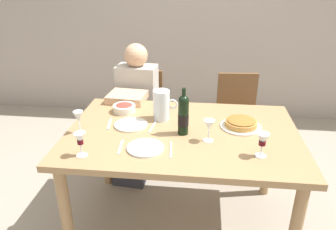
{
  "coord_description": "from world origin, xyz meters",
  "views": [
    {
      "loc": [
        0.11,
        -1.88,
        1.73
      ],
      "look_at": [
        -0.09,
        -0.02,
        0.88
      ],
      "focal_mm": 34.7,
      "sensor_mm": 36.0,
      "label": 1
    }
  ],
  "objects_px": {
    "diner_left": "(134,109)",
    "chair_right": "(237,116)",
    "wine_glass_left_diner": "(263,141)",
    "chair_left": "(142,111)",
    "water_pitcher": "(162,107)",
    "dinner_plate_left_setting": "(145,148)",
    "wine_glass_centre": "(80,140)",
    "wine_glass_spare": "(79,118)",
    "dining_table": "(182,143)",
    "baked_tart": "(241,123)",
    "wine_glass_right_diner": "(209,126)",
    "salad_bowl": "(124,108)",
    "wine_bottle": "(183,115)",
    "dinner_plate_right_setting": "(131,125)"
  },
  "relations": [
    {
      "from": "diner_left",
      "to": "chair_right",
      "type": "xyz_separation_m",
      "value": [
        0.9,
        0.22,
        -0.12
      ]
    },
    {
      "from": "wine_glass_left_diner",
      "to": "chair_left",
      "type": "distance_m",
      "value": 1.5
    },
    {
      "from": "water_pitcher",
      "to": "chair_left",
      "type": "xyz_separation_m",
      "value": [
        -0.28,
        0.71,
        -0.36
      ]
    },
    {
      "from": "dinner_plate_left_setting",
      "to": "diner_left",
      "type": "xyz_separation_m",
      "value": [
        -0.26,
        0.9,
        -0.15
      ]
    },
    {
      "from": "water_pitcher",
      "to": "wine_glass_centre",
      "type": "relative_size",
      "value": 1.49
    },
    {
      "from": "wine_glass_spare",
      "to": "wine_glass_centre",
      "type": "bearing_deg",
      "value": -68.21
    },
    {
      "from": "dining_table",
      "to": "baked_tart",
      "type": "xyz_separation_m",
      "value": [
        0.38,
        0.1,
        0.12
      ]
    },
    {
      "from": "baked_tart",
      "to": "wine_glass_spare",
      "type": "bearing_deg",
      "value": -169.3
    },
    {
      "from": "wine_glass_right_diner",
      "to": "dinner_plate_left_setting",
      "type": "relative_size",
      "value": 0.64
    },
    {
      "from": "wine_glass_spare",
      "to": "dining_table",
      "type": "bearing_deg",
      "value": 8.31
    },
    {
      "from": "wine_glass_right_diner",
      "to": "diner_left",
      "type": "relative_size",
      "value": 0.12
    },
    {
      "from": "dining_table",
      "to": "chair_left",
      "type": "distance_m",
      "value": 1.0
    },
    {
      "from": "salad_bowl",
      "to": "wine_glass_centre",
      "type": "distance_m",
      "value": 0.64
    },
    {
      "from": "wine_bottle",
      "to": "water_pitcher",
      "type": "distance_m",
      "value": 0.26
    },
    {
      "from": "salad_bowl",
      "to": "chair_right",
      "type": "bearing_deg",
      "value": 34.03
    },
    {
      "from": "wine_glass_spare",
      "to": "salad_bowl",
      "type": "bearing_deg",
      "value": 60.41
    },
    {
      "from": "wine_glass_spare",
      "to": "diner_left",
      "type": "distance_m",
      "value": 0.8
    },
    {
      "from": "dinner_plate_left_setting",
      "to": "dinner_plate_right_setting",
      "type": "xyz_separation_m",
      "value": [
        -0.15,
        0.29,
        0.0
      ]
    },
    {
      "from": "salad_bowl",
      "to": "chair_left",
      "type": "bearing_deg",
      "value": 89.43
    },
    {
      "from": "wine_glass_right_diner",
      "to": "dinner_plate_right_setting",
      "type": "xyz_separation_m",
      "value": [
        -0.52,
        0.16,
        -0.1
      ]
    },
    {
      "from": "salad_bowl",
      "to": "wine_glass_centre",
      "type": "height_order",
      "value": "wine_glass_centre"
    },
    {
      "from": "salad_bowl",
      "to": "wine_bottle",
      "type": "bearing_deg",
      "value": -33.32
    },
    {
      "from": "dining_table",
      "to": "wine_glass_centre",
      "type": "distance_m",
      "value": 0.68
    },
    {
      "from": "wine_bottle",
      "to": "water_pitcher",
      "type": "relative_size",
      "value": 1.45
    },
    {
      "from": "chair_left",
      "to": "chair_right",
      "type": "xyz_separation_m",
      "value": [
        0.89,
        -0.01,
        0.0
      ]
    },
    {
      "from": "dining_table",
      "to": "dinner_plate_left_setting",
      "type": "relative_size",
      "value": 6.85
    },
    {
      "from": "wine_glass_centre",
      "to": "diner_left",
      "type": "xyz_separation_m",
      "value": [
        0.08,
        1.01,
        -0.24
      ]
    },
    {
      "from": "chair_left",
      "to": "wine_glass_centre",
      "type": "bearing_deg",
      "value": 90.66
    },
    {
      "from": "salad_bowl",
      "to": "wine_glass_right_diner",
      "type": "relative_size",
      "value": 1.17
    },
    {
      "from": "wine_glass_right_diner",
      "to": "dinner_plate_left_setting",
      "type": "bearing_deg",
      "value": -159.49
    },
    {
      "from": "dinner_plate_left_setting",
      "to": "wine_glass_spare",
      "type": "bearing_deg",
      "value": 161.02
    },
    {
      "from": "wine_glass_centre",
      "to": "dining_table",
      "type": "bearing_deg",
      "value": 33.89
    },
    {
      "from": "dinner_plate_right_setting",
      "to": "diner_left",
      "type": "xyz_separation_m",
      "value": [
        -0.11,
        0.6,
        -0.15
      ]
    },
    {
      "from": "wine_glass_right_diner",
      "to": "diner_left",
      "type": "xyz_separation_m",
      "value": [
        -0.63,
        0.76,
        -0.25
      ]
    },
    {
      "from": "wine_glass_centre",
      "to": "chair_left",
      "type": "distance_m",
      "value": 1.3
    },
    {
      "from": "wine_bottle",
      "to": "wine_glass_right_diner",
      "type": "relative_size",
      "value": 2.2
    },
    {
      "from": "wine_glass_right_diner",
      "to": "wine_glass_spare",
      "type": "distance_m",
      "value": 0.82
    },
    {
      "from": "dinner_plate_left_setting",
      "to": "diner_left",
      "type": "distance_m",
      "value": 0.94
    },
    {
      "from": "water_pitcher",
      "to": "chair_left",
      "type": "height_order",
      "value": "water_pitcher"
    },
    {
      "from": "wine_glass_spare",
      "to": "chair_right",
      "type": "bearing_deg",
      "value": 41.27
    },
    {
      "from": "wine_glass_centre",
      "to": "chair_right",
      "type": "bearing_deg",
      "value": 51.28
    },
    {
      "from": "dining_table",
      "to": "wine_glass_spare",
      "type": "bearing_deg",
      "value": -171.69
    },
    {
      "from": "chair_left",
      "to": "chair_right",
      "type": "distance_m",
      "value": 0.89
    },
    {
      "from": "dinner_plate_right_setting",
      "to": "water_pitcher",
      "type": "bearing_deg",
      "value": 33.0
    },
    {
      "from": "baked_tart",
      "to": "dinner_plate_right_setting",
      "type": "height_order",
      "value": "baked_tart"
    },
    {
      "from": "water_pitcher",
      "to": "chair_left",
      "type": "distance_m",
      "value": 0.85
    },
    {
      "from": "wine_glass_left_diner",
      "to": "wine_glass_centre",
      "type": "height_order",
      "value": "wine_glass_left_diner"
    },
    {
      "from": "wine_bottle",
      "to": "wine_glass_centre",
      "type": "height_order",
      "value": "wine_bottle"
    },
    {
      "from": "water_pitcher",
      "to": "chair_left",
      "type": "relative_size",
      "value": 0.24
    },
    {
      "from": "chair_right",
      "to": "salad_bowl",
      "type": "bearing_deg",
      "value": 29.69
    }
  ]
}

